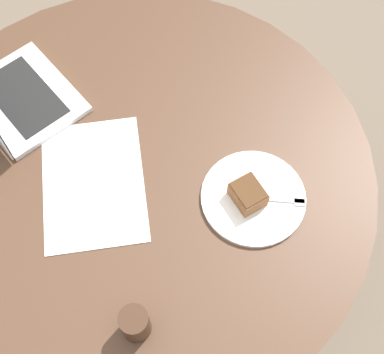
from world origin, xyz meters
name	(u,v)px	position (x,y,z in m)	size (l,w,h in m)	color
ground_plane	(151,256)	(0.00, 0.00, 0.00)	(12.00, 12.00, 0.00)	#6B5B4C
dining_table	(137,188)	(0.00, 0.00, 0.60)	(1.27, 1.27, 0.71)	#4C3323
paper_document	(93,182)	(-0.03, 0.10, 0.71)	(0.37, 0.27, 0.00)	white
plate	(253,198)	(-0.12, -0.30, 0.71)	(0.27, 0.27, 0.01)	white
cake_slice	(248,194)	(-0.12, -0.28, 0.75)	(0.10, 0.10, 0.05)	brown
fork	(278,199)	(-0.13, -0.36, 0.72)	(0.05, 0.17, 0.00)	silver
coffee_glass	(135,323)	(-0.41, 0.02, 0.76)	(0.07, 0.07, 0.10)	#3D2619
laptop	(13,99)	(0.24, 0.31, 0.74)	(0.39, 0.38, 0.21)	silver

